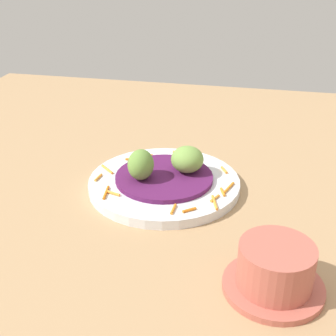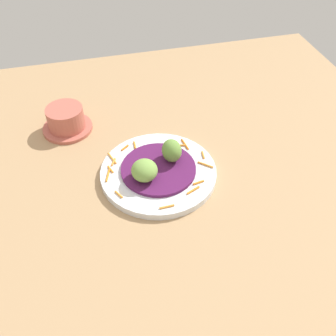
{
  "view_description": "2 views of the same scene",
  "coord_description": "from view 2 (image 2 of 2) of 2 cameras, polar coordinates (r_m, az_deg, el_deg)",
  "views": [
    {
      "loc": [
        -63.53,
        -18.6,
        37.41
      ],
      "look_at": [
        -1.68,
        -5.13,
        5.29
      ],
      "focal_mm": 48.49,
      "sensor_mm": 36.0,
      "label": 1
    },
    {
      "loc": [
        54.21,
        -16.93,
        59.69
      ],
      "look_at": [
        -1.18,
        -2.87,
        4.64
      ],
      "focal_mm": 42.15,
      "sensor_mm": 36.0,
      "label": 2
    }
  ],
  "objects": [
    {
      "name": "table_surface",
      "position": [
        0.82,
        2.16,
        -2.05
      ],
      "size": [
        110.0,
        110.0,
        2.0
      ],
      "primitive_type": "cube",
      "color": "tan",
      "rests_on": "ground"
    },
    {
      "name": "main_plate",
      "position": [
        0.81,
        -1.39,
        -0.68
      ],
      "size": [
        23.81,
        23.81,
        1.5
      ],
      "primitive_type": "cylinder",
      "color": "silver",
      "rests_on": "table_surface"
    },
    {
      "name": "cabbage_bed",
      "position": [
        0.8,
        -1.4,
        -0.11
      ],
      "size": [
        15.35,
        15.35,
        0.74
      ],
      "primitive_type": "cylinder",
      "color": "#51194C",
      "rests_on": "main_plate"
    },
    {
      "name": "carrot_garnish",
      "position": [
        0.81,
        -1.89,
        0.24
      ],
      "size": [
        20.17,
        22.15,
        0.4
      ],
      "color": "orange",
      "rests_on": "main_plate"
    },
    {
      "name": "guac_scoop_left",
      "position": [
        0.8,
        0.54,
        2.53
      ],
      "size": [
        4.89,
        4.24,
        4.74
      ],
      "primitive_type": "ellipsoid",
      "rotation": [
        0.0,
        0.0,
        3.19
      ],
      "color": "olive",
      "rests_on": "cabbage_bed"
    },
    {
      "name": "guac_scoop_center",
      "position": [
        0.77,
        -3.49,
        -0.11
      ],
      "size": [
        5.63,
        5.54,
        4.11
      ],
      "primitive_type": "ellipsoid",
      "rotation": [
        0.0,
        0.0,
        4.79
      ],
      "color": "#759E47",
      "rests_on": "cabbage_bed"
    },
    {
      "name": "terracotta_bowl",
      "position": [
        0.94,
        -14.53,
        6.72
      ],
      "size": [
        11.45,
        11.45,
        5.85
      ],
      "color": "#B75B4C",
      "rests_on": "table_surface"
    }
  ]
}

